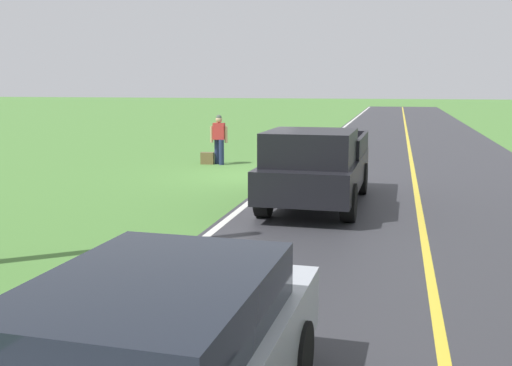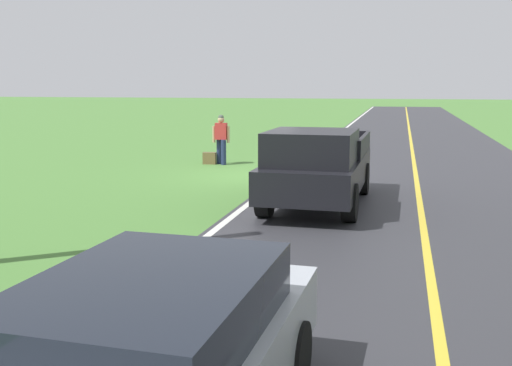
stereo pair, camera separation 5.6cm
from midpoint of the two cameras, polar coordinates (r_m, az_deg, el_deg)
ground_plane at (r=18.61m, az=-0.41°, el=0.67°), size 200.00×200.00×0.00m
road_surface at (r=18.11m, az=14.70°, el=0.13°), size 8.26×120.00×0.00m
lane_edge_line at (r=18.42m, az=2.33°, el=0.59°), size 0.16×117.60×0.00m
lane_centre_line at (r=18.11m, az=14.70°, el=0.14°), size 0.14×117.60×0.00m
hitchhiker_walking at (r=21.29m, az=-3.58°, el=4.41°), size 0.62×0.51×1.75m
suitcase_carried at (r=21.40m, az=-4.70°, el=2.35°), size 0.47×0.23×0.42m
pickup_truck_passing at (r=13.95m, az=5.59°, el=1.72°), size 2.17×5.43×1.82m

